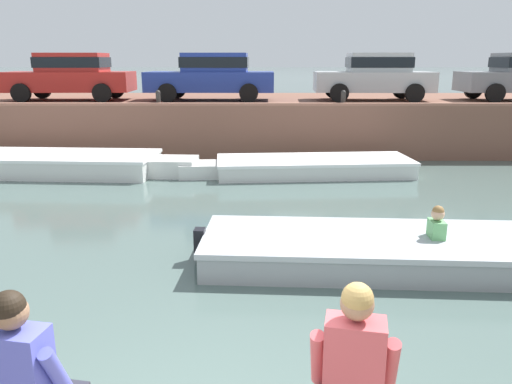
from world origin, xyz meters
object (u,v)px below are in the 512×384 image
at_px(boat_moored_central_white, 305,167).
at_px(car_left_inner_blue, 212,75).
at_px(mooring_bollard_east, 343,97).
at_px(person_seated_right, 353,368).
at_px(mooring_bollard_mid, 158,97).
at_px(boat_moored_west_white, 57,164).
at_px(car_leftmost_red, 71,75).
at_px(person_seated_left, 25,378).
at_px(car_centre_silver, 375,75).
at_px(motorboat_passing, 398,251).

distance_m(boat_moored_central_white, car_left_inner_blue, 5.36).
xyz_separation_m(mooring_bollard_east, person_seated_right, (-1.95, -12.46, -0.75)).
bearing_deg(person_seated_right, mooring_bollard_mid, 106.12).
distance_m(boat_moored_west_white, mooring_bollard_mid, 3.55).
distance_m(car_leftmost_red, car_left_inner_blue, 4.72).
relative_size(boat_moored_central_white, mooring_bollard_mid, 13.94).
height_order(boat_moored_west_white, person_seated_left, person_seated_left).
relative_size(car_left_inner_blue, person_seated_left, 4.37).
xyz_separation_m(boat_moored_west_white, boat_moored_central_white, (6.64, -0.09, -0.05)).
height_order(boat_moored_west_white, mooring_bollard_east, mooring_bollard_east).
distance_m(boat_moored_west_white, mooring_bollard_east, 8.37).
bearing_deg(car_centre_silver, person_seated_right, -102.87).
relative_size(boat_moored_central_white, person_seated_right, 6.43).
relative_size(boat_moored_west_white, boat_moored_central_white, 1.14).
relative_size(motorboat_passing, car_leftmost_red, 1.55).
height_order(mooring_bollard_mid, person_seated_left, mooring_bollard_mid).
xyz_separation_m(motorboat_passing, mooring_bollard_east, (0.47, 8.22, 1.66)).
xyz_separation_m(car_left_inner_blue, mooring_bollard_east, (4.07, -1.84, -0.61)).
height_order(boat_moored_central_white, motorboat_passing, motorboat_passing).
bearing_deg(person_seated_left, car_centre_silver, 70.00).
xyz_separation_m(boat_moored_west_white, motorboat_passing, (7.48, -6.17, -0.04)).
bearing_deg(boat_moored_central_white, motorboat_passing, -82.15).
bearing_deg(boat_moored_west_white, car_left_inner_blue, 45.12).
height_order(boat_moored_west_white, motorboat_passing, motorboat_passing).
height_order(boat_moored_west_white, car_leftmost_red, car_leftmost_red).
bearing_deg(boat_moored_west_white, person_seated_right, -60.04).
bearing_deg(motorboat_passing, person_seated_left, -128.48).
bearing_deg(mooring_bollard_mid, car_left_inner_blue, 51.13).
bearing_deg(boat_moored_central_white, mooring_bollard_east, 58.77).
bearing_deg(car_centre_silver, car_leftmost_red, 179.97).
distance_m(car_centre_silver, mooring_bollard_east, 2.34).
relative_size(mooring_bollard_mid, person_seated_left, 0.46).
distance_m(boat_moored_west_white, boat_moored_central_white, 6.64).
bearing_deg(person_seated_left, person_seated_right, 3.26).
height_order(car_centre_silver, person_seated_left, car_centre_silver).
bearing_deg(person_seated_left, boat_moored_west_white, 110.91).
bearing_deg(car_leftmost_red, boat_moored_central_white, -28.06).
bearing_deg(boat_moored_central_white, car_leftmost_red, 151.94).
bearing_deg(person_seated_right, motorboat_passing, 70.74).
distance_m(motorboat_passing, car_leftmost_red, 13.25).
bearing_deg(mooring_bollard_east, boat_moored_west_white, -165.50).
height_order(boat_moored_west_white, car_centre_silver, car_centre_silver).
xyz_separation_m(boat_moored_central_white, car_centre_silver, (2.62, 3.98, 2.27)).
bearing_deg(mooring_bollard_mid, person_seated_right, -73.88).
height_order(motorboat_passing, car_centre_silver, car_centre_silver).
bearing_deg(mooring_bollard_mid, person_seated_left, -82.64).
distance_m(boat_moored_west_white, motorboat_passing, 9.69).
xyz_separation_m(boat_moored_central_white, mooring_bollard_mid, (-4.25, 2.15, 1.67)).
bearing_deg(mooring_bollard_east, car_centre_silver, 54.33).
distance_m(boat_moored_west_white, car_leftmost_red, 4.56).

